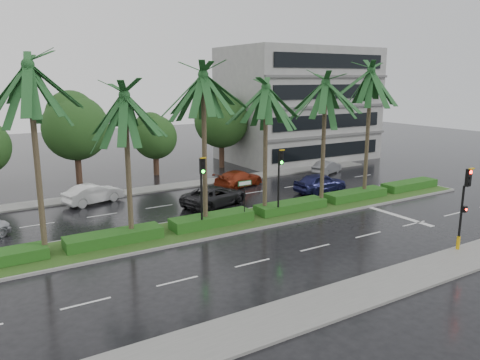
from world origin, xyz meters
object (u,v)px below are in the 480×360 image
car_red (239,179)px  street_sign (245,191)px  car_darkgrey (215,196)px  car_blue (320,183)px  signal_near (464,205)px  car_white (93,194)px  car_grey (327,167)px  signal_median_left (202,183)px

car_red → street_sign: bearing=133.2°
car_darkgrey → car_blue: (9.00, -0.88, 0.05)m
signal_near → car_darkgrey: bearing=114.0°
car_darkgrey → car_blue: car_blue is taller
car_white → car_grey: (21.47, -0.88, -0.08)m
car_white → car_darkgrey: 8.80m
signal_near → car_blue: size_ratio=0.97×
car_white → car_darkgrey: size_ratio=0.83×
car_grey → signal_near: bearing=135.8°
signal_near → street_sign: bearing=125.3°
signal_near → car_grey: size_ratio=1.16×
signal_near → car_darkgrey: size_ratio=0.85×
street_sign → car_white: 11.99m
street_sign → car_grey: size_ratio=0.69×
signal_median_left → car_red: size_ratio=0.93×
car_darkgrey → car_grey: 14.94m
car_darkgrey → signal_median_left: bearing=126.7°
car_red → car_blue: (4.50, -4.98, 0.08)m
car_blue → car_grey: (5.32, 5.13, -0.14)m
car_red → car_blue: bearing=-155.3°
car_white → car_blue: car_blue is taller
street_sign → car_white: street_sign is taller
car_white → car_blue: (16.15, -6.01, 0.06)m
street_sign → car_darkgrey: bearing=84.0°
car_blue → signal_median_left: bearing=106.0°
car_darkgrey → car_grey: car_darkgrey is taller
car_darkgrey → car_blue: size_ratio=1.15×
car_red → car_blue: size_ratio=1.05×
car_darkgrey → car_red: bearing=-65.5°
signal_median_left → car_blue: bearing=18.0°
signal_near → signal_median_left: (-10.00, 9.69, 0.49)m
car_darkgrey → car_blue: 9.04m
car_red → car_grey: bearing=-106.5°
car_white → car_darkgrey: (7.15, -5.13, 0.01)m
car_white → car_red: (11.65, -1.03, -0.02)m
signal_near → car_white: bearing=124.7°
signal_median_left → street_sign: bearing=3.5°
signal_near → car_darkgrey: signal_near is taller
signal_median_left → car_white: bearing=110.0°
car_white → car_darkgrey: bearing=-141.8°
car_red → car_grey: (9.82, 0.15, -0.06)m
street_sign → car_grey: street_sign is taller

